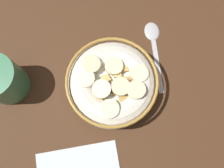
# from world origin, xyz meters

# --- Properties ---
(ground_plane) EXTENTS (1.31, 1.31, 0.02)m
(ground_plane) POSITION_xyz_m (0.00, 0.00, -0.01)
(ground_plane) COLOR #472B19
(cereal_bowl) EXTENTS (0.18, 0.18, 0.07)m
(cereal_bowl) POSITION_xyz_m (-0.00, 0.00, 0.03)
(cereal_bowl) COLOR silver
(cereal_bowl) RESTS_ON ground_plane
(spoon) EXTENTS (0.03, 0.16, 0.01)m
(spoon) POSITION_xyz_m (-0.10, -0.09, 0.00)
(spoon) COLOR #B7B7BC
(spoon) RESTS_ON ground_plane
(coffee_mug) EXTENTS (0.11, 0.08, 0.09)m
(coffee_mug) POSITION_xyz_m (0.21, -0.03, 0.04)
(coffee_mug) COLOR #3F7F59
(coffee_mug) RESTS_ON ground_plane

